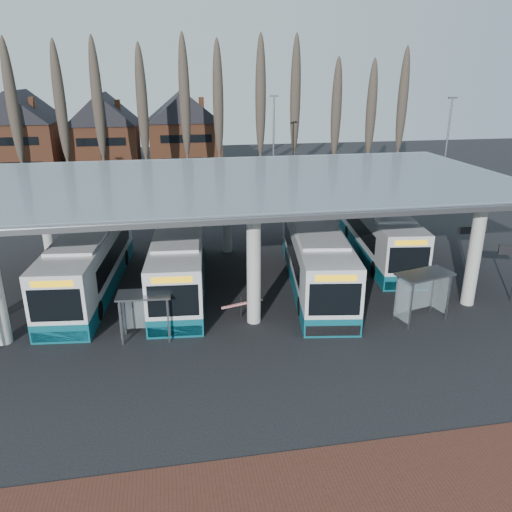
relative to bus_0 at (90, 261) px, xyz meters
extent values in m
plane|color=black|center=(8.68, -8.39, -1.69)|extent=(140.00, 140.00, 0.00)
cylinder|color=#B9BAB5|center=(-3.32, 5.11, 1.31)|extent=(0.70, 0.70, 6.00)
cylinder|color=#B9BAB5|center=(8.68, -5.89, 1.31)|extent=(0.70, 0.70, 6.00)
cylinder|color=#B9BAB5|center=(8.68, 5.11, 1.31)|extent=(0.70, 0.70, 6.00)
cylinder|color=#B9BAB5|center=(20.68, -5.89, 1.31)|extent=(0.70, 0.70, 6.00)
cylinder|color=#B9BAB5|center=(20.68, 5.11, 1.31)|extent=(0.70, 0.70, 6.00)
cube|color=gray|center=(8.68, -0.39, 4.56)|extent=(32.00, 16.00, 0.12)
cube|color=silver|center=(8.68, -0.39, 4.63)|extent=(31.50, 15.50, 0.04)
cone|color=#473D33|center=(-9.32, 24.61, 5.56)|extent=(0.36, 0.36, 14.50)
ellipsoid|color=#473D33|center=(-9.32, 24.61, 7.30)|extent=(1.10, 1.10, 11.02)
cone|color=#473D33|center=(-5.32, 24.61, 5.56)|extent=(0.36, 0.36, 14.50)
ellipsoid|color=#473D33|center=(-5.32, 24.61, 7.30)|extent=(1.10, 1.10, 11.02)
cone|color=#473D33|center=(-1.32, 24.61, 5.56)|extent=(0.36, 0.36, 14.50)
ellipsoid|color=#473D33|center=(-1.32, 24.61, 7.30)|extent=(1.10, 1.10, 11.02)
cone|color=#473D33|center=(2.68, 24.61, 5.56)|extent=(0.36, 0.36, 14.50)
ellipsoid|color=#473D33|center=(2.68, 24.61, 7.30)|extent=(1.10, 1.10, 11.02)
cone|color=#473D33|center=(6.68, 24.61, 5.56)|extent=(0.36, 0.36, 14.50)
ellipsoid|color=#473D33|center=(6.68, 24.61, 7.30)|extent=(1.10, 1.10, 11.02)
cone|color=#473D33|center=(10.68, 24.61, 5.56)|extent=(0.36, 0.36, 14.50)
ellipsoid|color=#473D33|center=(10.68, 24.61, 7.30)|extent=(1.10, 1.10, 11.02)
cone|color=#473D33|center=(14.68, 24.61, 5.56)|extent=(0.36, 0.36, 14.50)
ellipsoid|color=#473D33|center=(14.68, 24.61, 7.30)|extent=(1.10, 1.10, 11.02)
cone|color=#473D33|center=(18.68, 24.61, 5.56)|extent=(0.36, 0.36, 14.50)
ellipsoid|color=#473D33|center=(18.68, 24.61, 7.30)|extent=(1.10, 1.10, 11.02)
cone|color=#473D33|center=(22.68, 24.61, 5.56)|extent=(0.36, 0.36, 14.50)
ellipsoid|color=#473D33|center=(22.68, 24.61, 7.30)|extent=(1.10, 1.10, 11.02)
cone|color=#473D33|center=(26.68, 24.61, 5.56)|extent=(0.36, 0.36, 14.50)
ellipsoid|color=#473D33|center=(26.68, 24.61, 7.30)|extent=(1.10, 1.10, 11.02)
cone|color=#473D33|center=(30.68, 24.61, 5.56)|extent=(0.36, 0.36, 14.50)
ellipsoid|color=#473D33|center=(30.68, 24.61, 7.30)|extent=(1.10, 1.10, 11.02)
cube|color=brown|center=(-11.82, 35.61, 1.81)|extent=(8.00, 10.00, 7.00)
pyramid|color=black|center=(-11.82, 35.61, 8.81)|extent=(8.30, 10.30, 3.50)
cube|color=brown|center=(-2.32, 35.61, 1.81)|extent=(8.00, 10.00, 7.00)
pyramid|color=black|center=(-2.32, 35.61, 8.81)|extent=(8.30, 10.30, 3.50)
cube|color=brown|center=(7.18, 35.61, 1.81)|extent=(8.00, 10.00, 7.00)
pyramid|color=black|center=(7.18, 35.61, 8.81)|extent=(8.30, 10.30, 3.50)
cylinder|color=slate|center=(14.68, 17.61, 3.31)|extent=(0.16, 0.16, 10.00)
cube|color=slate|center=(14.68, 17.61, 8.41)|extent=(0.80, 0.15, 0.15)
cylinder|color=slate|center=(28.68, 11.61, 3.31)|extent=(0.16, 0.16, 10.00)
cube|color=slate|center=(28.68, 11.61, 8.41)|extent=(0.80, 0.15, 0.15)
cube|color=silver|center=(-0.01, -0.08, 0.24)|extent=(4.10, 13.13, 3.01)
cube|color=#0C5261|center=(-0.01, -0.08, -1.21)|extent=(4.12, 13.16, 0.97)
cube|color=silver|center=(-0.01, -0.08, 1.80)|extent=(3.28, 7.97, 0.19)
cube|color=black|center=(0.05, 0.45, 0.35)|extent=(3.76, 9.54, 1.18)
cube|color=black|center=(-0.69, -6.48, 0.30)|extent=(2.41, 0.32, 1.61)
cube|color=black|center=(0.67, 6.32, 0.35)|extent=(2.33, 0.31, 1.29)
cube|color=#E0A60C|center=(-0.69, -6.48, 1.37)|extent=(1.92, 0.26, 0.32)
cube|color=black|center=(-0.69, -6.47, -1.32)|extent=(2.60, 0.36, 0.54)
cylinder|color=black|center=(-1.68, -4.02, -1.18)|extent=(0.41, 1.06, 1.03)
cylinder|color=black|center=(0.79, -4.28, -1.18)|extent=(0.41, 1.06, 1.03)
cylinder|color=black|center=(-0.85, 3.79, -1.18)|extent=(0.41, 1.06, 1.03)
cylinder|color=black|center=(1.63, 3.53, -1.18)|extent=(0.41, 1.06, 1.03)
cube|color=silver|center=(5.18, -0.54, 0.23)|extent=(3.76, 13.00, 2.99)
cube|color=#0C5261|center=(5.18, -0.54, -1.21)|extent=(3.78, 13.02, 0.96)
cube|color=silver|center=(5.18, -0.54, 1.78)|extent=(3.07, 7.86, 0.19)
cube|color=black|center=(5.22, -0.01, 0.34)|extent=(3.51, 9.42, 1.18)
cube|color=black|center=(4.66, -6.91, 0.28)|extent=(2.39, 0.26, 1.60)
cube|color=black|center=(5.69, 5.82, 0.34)|extent=(2.31, 0.25, 1.28)
cube|color=#E0A60C|center=(4.66, -6.91, 1.35)|extent=(1.90, 0.21, 0.32)
cube|color=black|center=(4.66, -6.90, -1.32)|extent=(2.59, 0.30, 0.53)
cylinder|color=black|center=(3.62, -4.49, -1.18)|extent=(0.38, 1.05, 1.03)
cylinder|color=black|center=(6.08, -4.69, -1.18)|extent=(0.38, 1.05, 1.03)
cylinder|color=black|center=(4.25, 3.28, -1.18)|extent=(0.38, 1.05, 1.03)
cylinder|color=black|center=(6.71, 3.08, -1.18)|extent=(0.38, 1.05, 1.03)
cube|color=silver|center=(13.12, -1.75, 0.28)|extent=(4.74, 13.40, 3.06)
cube|color=#0C5261|center=(13.12, -1.75, -1.20)|extent=(4.77, 13.43, 0.98)
cube|color=silver|center=(13.12, -1.75, 1.86)|extent=(3.67, 8.17, 0.20)
cube|color=black|center=(13.20, -1.21, 0.38)|extent=(4.23, 9.77, 1.20)
cube|color=black|center=(12.13, -8.22, 0.33)|extent=(2.44, 0.44, 1.64)
cube|color=black|center=(14.11, 4.71, 0.38)|extent=(2.35, 0.42, 1.31)
cube|color=#E0A60C|center=(12.13, -8.22, 1.42)|extent=(1.94, 0.35, 0.33)
cube|color=black|center=(12.13, -8.21, -1.31)|extent=(2.63, 0.49, 0.55)
cylinder|color=black|center=(11.24, -5.67, -1.17)|extent=(0.46, 1.08, 1.05)
cylinder|color=black|center=(13.74, -6.05, -1.17)|extent=(0.46, 1.08, 1.05)
cylinder|color=black|center=(12.45, 2.22, -1.17)|extent=(0.46, 1.08, 1.05)
cylinder|color=black|center=(14.95, 1.84, -1.17)|extent=(0.46, 1.08, 1.05)
cube|color=silver|center=(18.93, 2.51, 0.20)|extent=(4.31, 12.86, 2.94)
cube|color=#0C5261|center=(18.93, 2.51, -1.22)|extent=(4.34, 12.88, 0.95)
cube|color=silver|center=(18.93, 2.51, 1.72)|extent=(3.38, 7.82, 0.19)
cube|color=black|center=(19.00, 3.03, 0.30)|extent=(3.89, 9.36, 1.16)
cube|color=black|center=(18.10, -3.72, 0.25)|extent=(2.35, 0.37, 1.58)
cube|color=black|center=(19.75, 8.74, 0.30)|extent=(2.27, 0.36, 1.26)
cube|color=#E0A60C|center=(18.10, -3.72, 1.30)|extent=(1.87, 0.30, 0.32)
cube|color=black|center=(18.10, -3.71, -1.33)|extent=(2.54, 0.42, 0.53)
cylinder|color=black|center=(17.20, -1.29, -1.19)|extent=(0.42, 1.04, 1.01)
cylinder|color=black|center=(19.61, -1.61, -1.19)|extent=(0.42, 1.04, 1.01)
cylinder|color=black|center=(18.21, 6.32, -1.19)|extent=(0.42, 1.04, 1.01)
cylinder|color=black|center=(20.61, 6.00, -1.19)|extent=(0.42, 1.04, 1.01)
cube|color=gray|center=(2.21, -7.09, -0.57)|extent=(0.08, 0.08, 2.25)
cube|color=gray|center=(4.37, -7.25, -0.57)|extent=(0.08, 0.08, 2.25)
cube|color=gray|center=(2.29, -6.10, -0.57)|extent=(0.08, 0.08, 2.25)
cube|color=gray|center=(4.44, -6.27, -0.57)|extent=(0.08, 0.08, 2.25)
cube|color=gray|center=(3.33, -6.68, 0.60)|extent=(2.61, 1.45, 0.09)
cube|color=silver|center=(3.37, -6.14, -0.52)|extent=(2.16, 0.20, 1.80)
cube|color=silver|center=(2.20, -6.60, -0.52)|extent=(0.11, 0.99, 1.80)
cube|color=silver|center=(4.45, -6.76, -0.52)|extent=(0.11, 0.99, 1.80)
cube|color=gray|center=(16.12, -8.08, -0.44)|extent=(0.10, 0.10, 2.51)
cube|color=gray|center=(18.45, -7.50, -0.44)|extent=(0.10, 0.10, 2.51)
cube|color=gray|center=(15.85, -7.01, -0.44)|extent=(0.10, 0.10, 2.51)
cube|color=gray|center=(18.19, -6.43, -0.44)|extent=(0.10, 0.10, 2.51)
cube|color=gray|center=(17.15, -7.25, 0.86)|extent=(3.06, 2.04, 0.10)
cube|color=silver|center=(17.01, -6.67, -0.39)|extent=(2.35, 0.62, 2.01)
cube|color=silver|center=(15.94, -7.56, -0.39)|extent=(0.31, 1.08, 2.01)
cube|color=silver|center=(18.37, -6.95, -0.39)|extent=(0.31, 1.08, 2.01)
cylinder|color=black|center=(23.63, -1.17, -0.27)|extent=(0.09, 0.09, 2.84)
cube|color=black|center=(23.63, -1.17, 0.97)|extent=(1.96, 0.25, 0.49)
cube|color=black|center=(8.11, -5.23, -1.12)|extent=(0.08, 0.08, 1.14)
cube|color=red|center=(8.11, -5.75, -0.71)|extent=(2.23, 0.74, 0.10)
camera|label=1|loc=(4.72, -28.49, 10.29)|focal=35.00mm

